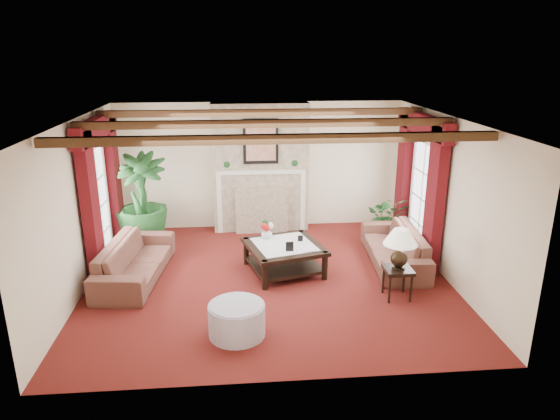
{
  "coord_description": "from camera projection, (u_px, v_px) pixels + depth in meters",
  "views": [
    {
      "loc": [
        -0.49,
        -7.7,
        3.73
      ],
      "look_at": [
        0.22,
        0.4,
        1.1
      ],
      "focal_mm": 32.0,
      "sensor_mm": 36.0,
      "label": 1
    }
  ],
  "objects": [
    {
      "name": "book",
      "position": [
        301.0,
        242.0,
        8.37
      ],
      "size": [
        0.22,
        0.08,
        0.29
      ],
      "primitive_type": "imported",
      "rotation": [
        0.0,
        0.0,
        0.13
      ],
      "color": "black",
      "rests_on": "coffee_table"
    },
    {
      "name": "ceiling",
      "position": [
        268.0,
        120.0,
        7.66
      ],
      "size": [
        6.0,
        6.0,
        0.0
      ],
      "primitive_type": "plane",
      "rotation": [
        3.14,
        0.0,
        0.0
      ],
      "color": "white",
      "rests_on": "floor"
    },
    {
      "name": "fireplace",
      "position": [
        260.0,
        103.0,
        10.07
      ],
      "size": [
        2.0,
        0.52,
        2.7
      ],
      "primitive_type": null,
      "color": "tan",
      "rests_on": "ground"
    },
    {
      "name": "sofa_right",
      "position": [
        395.0,
        241.0,
        9.02
      ],
      "size": [
        2.25,
        0.94,
        0.84
      ],
      "primitive_type": "imported",
      "rotation": [
        0.0,
        0.0,
        -1.64
      ],
      "color": "#3D101D",
      "rests_on": "ground"
    },
    {
      "name": "potted_palm",
      "position": [
        143.0,
        220.0,
        9.86
      ],
      "size": [
        1.31,
        2.0,
        1.03
      ],
      "primitive_type": "imported",
      "rotation": [
        0.0,
        0.0,
        -0.08
      ],
      "color": "black",
      "rests_on": "ground"
    },
    {
      "name": "flower_vase",
      "position": [
        267.0,
        233.0,
        8.9
      ],
      "size": [
        0.34,
        0.34,
        0.2
      ],
      "primitive_type": "imported",
      "rotation": [
        0.0,
        0.0,
        -0.38
      ],
      "color": "silver",
      "rests_on": "coffee_table"
    },
    {
      "name": "side_table",
      "position": [
        397.0,
        283.0,
        7.8
      ],
      "size": [
        0.54,
        0.54,
        0.5
      ],
      "primitive_type": null,
      "rotation": [
        0.0,
        0.0,
        -0.34
      ],
      "color": "black",
      "rests_on": "ground"
    },
    {
      "name": "back_wall",
      "position": [
        260.0,
        166.0,
        10.68
      ],
      "size": [
        6.0,
        0.02,
        2.7
      ],
      "primitive_type": "cube",
      "color": "beige",
      "rests_on": "ground"
    },
    {
      "name": "curtains_right",
      "position": [
        424.0,
        119.0,
        8.89
      ],
      "size": [
        0.2,
        2.4,
        2.55
      ],
      "primitive_type": null,
      "color": "#43080D",
      "rests_on": "ground"
    },
    {
      "name": "curtains_left",
      "position": [
        95.0,
        123.0,
        8.41
      ],
      "size": [
        0.2,
        2.4,
        2.55
      ],
      "primitive_type": null,
      "color": "#43080D",
      "rests_on": "ground"
    },
    {
      "name": "ceiling_beams",
      "position": [
        268.0,
        123.0,
        7.67
      ],
      "size": [
        6.0,
        3.0,
        0.12
      ],
      "primitive_type": null,
      "color": "#3E2713",
      "rests_on": "ceiling"
    },
    {
      "name": "ottoman",
      "position": [
        237.0,
        320.0,
        6.77
      ],
      "size": [
        0.77,
        0.77,
        0.45
      ],
      "primitive_type": "cylinder",
      "color": "#9C92A6",
      "rests_on": "ground"
    },
    {
      "name": "right_wall",
      "position": [
        448.0,
        199.0,
        8.32
      ],
      "size": [
        0.02,
        5.5,
        2.7
      ],
      "primitive_type": "cube",
      "color": "beige",
      "rests_on": "ground"
    },
    {
      "name": "french_door_right",
      "position": [
        428.0,
        142.0,
        9.03
      ],
      "size": [
        0.1,
        1.1,
        2.16
      ],
      "primitive_type": null,
      "color": "white",
      "rests_on": "ground"
    },
    {
      "name": "small_plant",
      "position": [
        387.0,
        222.0,
        10.22
      ],
      "size": [
        1.17,
        1.23,
        0.72
      ],
      "primitive_type": "imported",
      "rotation": [
        0.0,
        0.0,
        -0.19
      ],
      "color": "black",
      "rests_on": "ground"
    },
    {
      "name": "table_lamp",
      "position": [
        400.0,
        248.0,
        7.62
      ],
      "size": [
        0.52,
        0.52,
        0.66
      ],
      "primitive_type": null,
      "color": "black",
      "rests_on": "side_table"
    },
    {
      "name": "french_door_left",
      "position": [
        91.0,
        147.0,
        8.53
      ],
      "size": [
        0.1,
        1.1,
        2.16
      ],
      "primitive_type": null,
      "color": "white",
      "rests_on": "ground"
    },
    {
      "name": "photo_frame_b",
      "position": [
        300.0,
        239.0,
        8.76
      ],
      "size": [
        0.09,
        0.02,
        0.12
      ],
      "primitive_type": null,
      "rotation": [
        0.0,
        0.0,
        0.04
      ],
      "color": "black",
      "rests_on": "coffee_table"
    },
    {
      "name": "floor",
      "position": [
        269.0,
        279.0,
        8.49
      ],
      "size": [
        6.0,
        6.0,
        0.0
      ],
      "primitive_type": "plane",
      "color": "#4B0F0D",
      "rests_on": "ground"
    },
    {
      "name": "left_wall",
      "position": [
        78.0,
        208.0,
        7.82
      ],
      "size": [
        0.02,
        5.5,
        2.7
      ],
      "primitive_type": "cube",
      "color": "beige",
      "rests_on": "ground"
    },
    {
      "name": "sofa_left",
      "position": [
        134.0,
        254.0,
        8.42
      ],
      "size": [
        2.34,
        1.13,
        0.86
      ],
      "primitive_type": "imported",
      "rotation": [
        0.0,
        0.0,
        1.46
      ],
      "color": "#3D101D",
      "rests_on": "ground"
    },
    {
      "name": "photo_frame_a",
      "position": [
        290.0,
        247.0,
        8.32
      ],
      "size": [
        0.13,
        0.03,
        0.17
      ],
      "primitive_type": null,
      "rotation": [
        0.0,
        0.0,
        0.05
      ],
      "color": "black",
      "rests_on": "coffee_table"
    },
    {
      "name": "coffee_table",
      "position": [
        284.0,
        258.0,
        8.71
      ],
      "size": [
        1.5,
        1.5,
        0.5
      ],
      "primitive_type": null,
      "rotation": [
        0.0,
        0.0,
        0.26
      ],
      "color": "black",
      "rests_on": "ground"
    }
  ]
}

